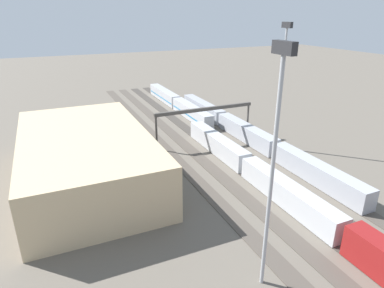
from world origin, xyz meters
name	(u,v)px	position (x,y,z in m)	size (l,w,h in m)	color
ground_plane	(212,148)	(0.00, 0.00, 0.00)	(400.00, 400.00, 0.00)	#60594F
track_bed_0	(248,141)	(0.00, -10.00, 0.06)	(140.00, 2.80, 0.12)	#4C443D
track_bed_1	(230,144)	(0.00, -5.00, 0.06)	(140.00, 2.80, 0.12)	#3D3833
track_bed_2	(212,148)	(0.00, 0.00, 0.06)	(140.00, 2.80, 0.12)	#3D3833
track_bed_3	(192,151)	(0.00, 5.00, 0.06)	(140.00, 2.80, 0.12)	#4C443D
track_bed_4	(172,155)	(0.00, 10.00, 0.06)	(140.00, 2.80, 0.12)	#4C443D
train_on_track_1	(177,103)	(34.74, -5.00, 1.97)	(47.20, 3.06, 3.80)	#B7BABF
train_on_track_0	(246,133)	(1.03, -10.00, 2.02)	(71.40, 3.00, 3.80)	#A8AAB2
train_on_track_2	(281,189)	(-25.49, 0.00, 2.11)	(66.40, 3.00, 4.40)	maroon
light_mast_0	(283,72)	(-5.95, -13.70, 17.64)	(2.80, 0.70, 27.77)	#9EA0A5
light_mast_1	(275,145)	(-39.62, 13.65, 17.41)	(2.80, 0.70, 27.35)	#9EA0A5
signal_gantry	(205,113)	(3.82, 0.00, 7.42)	(0.70, 25.00, 8.80)	#4C4742
maintenance_shed	(86,157)	(-4.70, 28.50, 4.62)	(40.09, 21.96, 9.25)	tan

